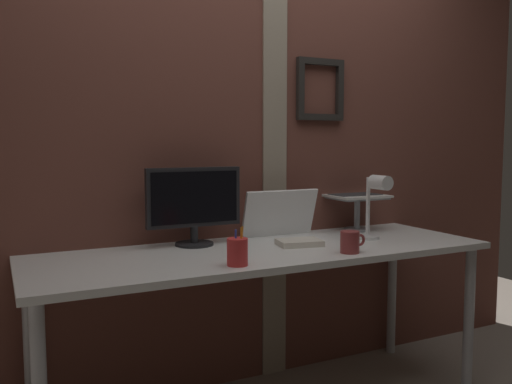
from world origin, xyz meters
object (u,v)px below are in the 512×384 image
Objects in this scene: coffee_mug at (350,242)px; desk_lamp at (375,200)px; monitor at (194,201)px; laptop at (349,186)px; pen_cup at (237,252)px; whiteboard_panel at (280,213)px.

desk_lamp is at bearing 33.49° from coffee_mug.
desk_lamp is at bearing -18.29° from monitor.
coffee_mug is at bearing -125.69° from laptop.
monitor is 0.74m from coffee_mug.
pen_cup is (0.01, -0.46, -0.15)m from monitor.
pen_cup is (-0.47, -0.50, -0.06)m from whiteboard_panel.
desk_lamp is (0.84, -0.28, -0.01)m from monitor.
whiteboard_panel is (-0.46, -0.04, -0.12)m from laptop.
coffee_mug is (0.07, -0.50, -0.07)m from whiteboard_panel.
monitor is at bearing 161.71° from desk_lamp.
laptop reaches higher than coffee_mug.
monitor is at bearing 91.41° from pen_cup.
laptop reaches higher than pen_cup.
laptop is at bearing 30.19° from pen_cup.
pen_cup is at bearing -167.12° from desk_lamp.
coffee_mug is (-0.28, -0.19, -0.15)m from desk_lamp.
desk_lamp is 0.86m from pen_cup.
laptop is 0.48m from whiteboard_panel.
pen_cup is at bearing -132.85° from whiteboard_panel.
whiteboard_panel is at bearing 98.29° from coffee_mug.
whiteboard_panel is at bearing 138.69° from desk_lamp.
desk_lamp is at bearing -41.31° from whiteboard_panel.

